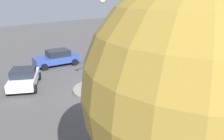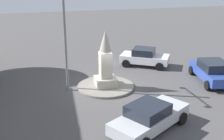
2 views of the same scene
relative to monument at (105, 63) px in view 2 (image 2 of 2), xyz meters
The scene contains 7 objects.
ground_plane 1.70m from the monument, ahead, with size 80.00×80.00×0.00m, color #4F4C4C.
traffic_island 1.63m from the monument, ahead, with size 3.78×3.78×0.15m, color gray.
monument is the anchor object (origin of this frame).
streetlamp 3.56m from the monument, 84.17° to the left, with size 3.17×0.28×7.01m.
car_silver_approaching 5.91m from the monument, behind, with size 3.71×4.69×1.43m.
car_blue_parked_right 7.55m from the monument, 97.37° to the right, with size 4.52×2.65×1.53m.
car_white_near_island 5.70m from the monument, 48.95° to the right, with size 3.58×4.21×1.45m.
Camera 2 is at (-16.84, 4.30, 7.26)m, focal length 45.15 mm.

